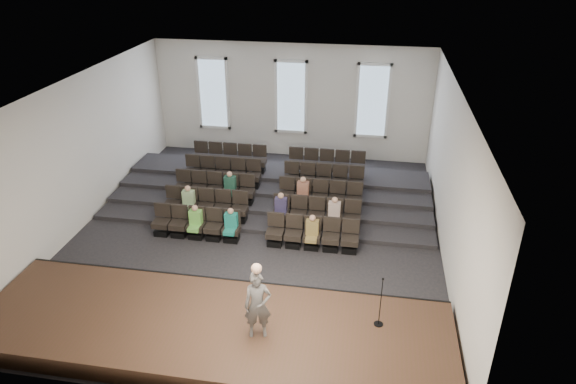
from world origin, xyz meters
name	(u,v)px	position (x,y,z in m)	size (l,w,h in m)	color
ground	(257,233)	(0.00, 0.00, 0.00)	(14.00, 14.00, 0.00)	black
ceiling	(253,87)	(0.00, 0.00, 5.01)	(12.00, 14.00, 0.02)	white
wall_back	(291,101)	(0.00, 7.02, 2.50)	(12.00, 0.04, 5.00)	silver
wall_front	(175,308)	(0.00, -7.02, 2.50)	(12.00, 0.04, 5.00)	silver
wall_left	(79,153)	(-6.02, 0.00, 2.50)	(0.04, 14.00, 5.00)	silver
wall_right	(452,179)	(6.02, 0.00, 2.50)	(0.04, 14.00, 5.00)	silver
stage	(212,330)	(0.00, -5.10, 0.25)	(11.80, 3.60, 0.50)	#3C251A
stage_lip	(231,287)	(0.00, -3.33, 0.25)	(11.80, 0.06, 0.52)	black
risers	(275,187)	(0.00, 3.17, 0.20)	(11.80, 4.80, 0.60)	black
seating_rows	(266,195)	(0.00, 1.54, 0.68)	(6.80, 4.70, 1.67)	black
windows	(291,97)	(0.00, 6.95, 2.70)	(8.44, 0.10, 3.24)	white
audience	(259,207)	(0.00, 0.32, 0.81)	(5.45, 2.64, 1.10)	#65B548
speaker	(258,305)	(1.24, -5.31, 1.37)	(0.63, 0.42, 1.74)	#53504E
mic_stand	(380,311)	(4.05, -4.49, 0.91)	(0.23, 0.23, 1.39)	black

